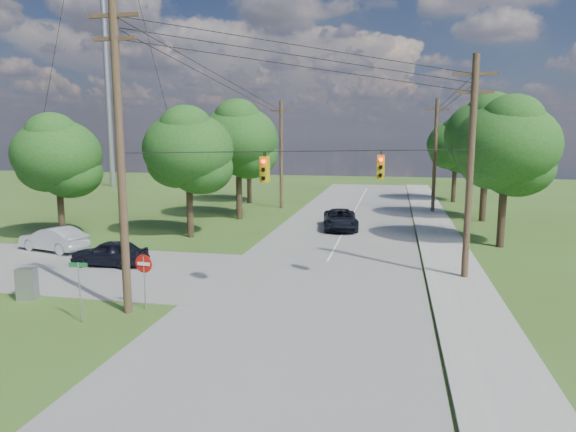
% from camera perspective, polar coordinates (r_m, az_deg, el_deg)
% --- Properties ---
extents(ground, '(140.00, 140.00, 0.00)m').
position_cam_1_polar(ground, '(19.27, -5.60, -11.92)').
color(ground, '#37511B').
rests_on(ground, ground).
extents(main_road, '(10.00, 100.00, 0.03)m').
position_cam_1_polar(main_road, '(23.45, 2.80, -8.00)').
color(main_road, gray).
rests_on(main_road, ground).
extents(sidewalk_east, '(2.60, 100.00, 0.12)m').
position_cam_1_polar(sidewalk_east, '(23.41, 19.41, -8.43)').
color(sidewalk_east, '#A6A39B').
rests_on(sidewalk_east, ground).
extents(pole_sw, '(2.00, 0.32, 12.00)m').
position_cam_1_polar(pole_sw, '(20.24, -18.15, 6.75)').
color(pole_sw, '#4F3728').
rests_on(pole_sw, ground).
extents(pole_ne, '(2.00, 0.32, 10.50)m').
position_cam_1_polar(pole_ne, '(25.44, 19.61, 5.32)').
color(pole_ne, '#4F3728').
rests_on(pole_ne, ground).
extents(pole_north_e, '(2.00, 0.32, 10.00)m').
position_cam_1_polar(pole_north_e, '(47.32, 16.01, 6.53)').
color(pole_north_e, '#4F3728').
rests_on(pole_north_e, ground).
extents(pole_north_w, '(2.00, 0.32, 10.00)m').
position_cam_1_polar(pole_north_w, '(48.34, -0.76, 6.92)').
color(pole_north_w, '#4F3728').
rests_on(pole_north_w, ground).
extents(power_lines, '(13.93, 29.62, 4.93)m').
position_cam_1_polar(power_lines, '(29.07, 4.01, 13.48)').
color(power_lines, black).
rests_on(power_lines, ground).
extents(traffic_signals, '(4.91, 3.27, 1.05)m').
position_cam_1_polar(traffic_signals, '(21.83, 4.12, 5.37)').
color(traffic_signals, '#C4A30B').
rests_on(traffic_signals, ground).
extents(radio_mast, '(0.70, 0.70, 45.00)m').
position_cam_1_polar(radio_mast, '(75.08, -19.80, 20.49)').
color(radio_mast, gray).
rests_on(radio_mast, ground).
extents(tree_w_near, '(6.00, 6.00, 8.40)m').
position_cam_1_polar(tree_w_near, '(34.87, -11.04, 7.27)').
color(tree_w_near, '#403120').
rests_on(tree_w_near, ground).
extents(tree_w_mid, '(6.40, 6.40, 9.22)m').
position_cam_1_polar(tree_w_mid, '(42.05, -5.55, 8.55)').
color(tree_w_mid, '#403120').
rests_on(tree_w_mid, ground).
extents(tree_w_far, '(6.00, 6.00, 8.73)m').
position_cam_1_polar(tree_w_far, '(52.21, -4.38, 8.28)').
color(tree_w_far, '#403120').
rests_on(tree_w_far, ground).
extents(tree_e_near, '(6.20, 6.20, 8.81)m').
position_cam_1_polar(tree_e_near, '(33.81, 23.10, 7.23)').
color(tree_e_near, '#403120').
rests_on(tree_e_near, ground).
extents(tree_e_mid, '(6.60, 6.60, 9.64)m').
position_cam_1_polar(tree_e_mid, '(43.74, 21.25, 8.43)').
color(tree_e_mid, '#403120').
rests_on(tree_e_mid, ground).
extents(tree_e_far, '(5.80, 5.80, 8.32)m').
position_cam_1_polar(tree_e_far, '(55.51, 18.15, 7.56)').
color(tree_e_far, '#403120').
rests_on(tree_e_far, ground).
extents(tree_cross_n, '(5.60, 5.60, 7.91)m').
position_cam_1_polar(tree_cross_n, '(36.63, -24.27, 6.21)').
color(tree_cross_n, '#403120').
rests_on(tree_cross_n, ground).
extents(car_cross_dark, '(4.04, 1.73, 1.36)m').
position_cam_1_polar(car_cross_dark, '(28.75, -19.20, -3.88)').
color(car_cross_dark, black).
rests_on(car_cross_dark, cross_road).
extents(car_cross_silver, '(4.63, 2.54, 1.45)m').
position_cam_1_polar(car_cross_silver, '(33.60, -24.62, -2.32)').
color(car_cross_silver, silver).
rests_on(car_cross_silver, cross_road).
extents(car_main_north, '(3.14, 5.49, 1.44)m').
position_cam_1_polar(car_main_north, '(37.80, 5.85, -0.37)').
color(car_main_north, black).
rests_on(car_main_north, main_road).
extents(control_cabinet, '(0.85, 0.70, 1.35)m').
position_cam_1_polar(control_cabinet, '(24.35, -27.01, -6.74)').
color(control_cabinet, gray).
rests_on(control_cabinet, ground).
extents(do_not_enter_sign, '(0.74, 0.12, 2.23)m').
position_cam_1_polar(do_not_enter_sign, '(21.07, -15.71, -5.71)').
color(do_not_enter_sign, gray).
rests_on(do_not_enter_sign, ground).
extents(street_name_sign, '(0.68, 0.10, 2.28)m').
position_cam_1_polar(street_name_sign, '(20.41, -22.17, -6.96)').
color(street_name_sign, gray).
rests_on(street_name_sign, ground).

